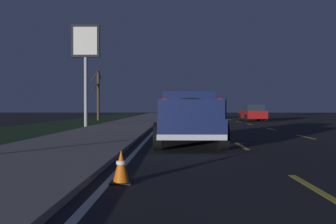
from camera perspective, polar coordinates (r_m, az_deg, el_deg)
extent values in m
plane|color=black|center=(28.08, 9.23, -2.00)|extent=(144.00, 144.00, 0.00)
cube|color=gray|center=(28.01, -6.04, -1.87)|extent=(108.00, 4.00, 0.12)
cube|color=#1E3819|center=(29.06, -15.88, -1.92)|extent=(108.00, 6.00, 0.01)
cube|color=yellow|center=(18.49, 19.15, -3.39)|extent=(2.40, 0.14, 0.01)
cube|color=yellow|center=(24.54, 14.59, -2.38)|extent=(2.40, 0.14, 0.01)
cube|color=yellow|center=(31.08, 11.71, -1.74)|extent=(2.40, 0.14, 0.01)
cube|color=yellow|center=(36.54, 10.10, -1.38)|extent=(2.40, 0.14, 0.01)
cube|color=yellow|center=(42.19, 8.88, -1.10)|extent=(2.40, 0.14, 0.01)
cube|color=yellow|center=(47.15, 8.06, -0.92)|extent=(2.40, 0.14, 0.01)
cube|color=yellow|center=(52.76, 7.31, -0.75)|extent=(2.40, 0.14, 0.01)
cube|color=yellow|center=(59.28, 6.63, -0.59)|extent=(2.40, 0.14, 0.01)
cube|color=yellow|center=(64.58, 6.17, -0.49)|extent=(2.40, 0.14, 0.01)
cube|color=yellow|center=(70.72, 5.73, -0.39)|extent=(2.40, 0.14, 0.01)
cube|color=yellow|center=(77.56, 5.32, -0.29)|extent=(2.40, 0.14, 0.01)
cube|color=yellow|center=(6.91, 20.18, -10.18)|extent=(2.40, 0.14, 0.01)
cube|color=yellow|center=(13.63, 10.52, -4.80)|extent=(2.40, 0.14, 0.01)
cube|color=yellow|center=(19.46, 7.66, -3.16)|extent=(2.40, 0.14, 0.01)
cube|color=yellow|center=(25.72, 6.05, -2.23)|extent=(2.40, 0.14, 0.01)
cube|color=yellow|center=(31.61, 5.12, -1.69)|extent=(2.40, 0.14, 0.01)
cube|color=yellow|center=(38.43, 4.40, -1.27)|extent=(2.40, 0.14, 0.01)
cube|color=yellow|center=(44.84, 3.93, -0.99)|extent=(2.40, 0.14, 0.01)
cube|color=yellow|center=(50.66, 3.60, -0.80)|extent=(2.40, 0.14, 0.01)
cube|color=yellow|center=(56.80, 3.33, -0.64)|extent=(2.40, 0.14, 0.01)
cube|color=yellow|center=(62.11, 3.14, -0.53)|extent=(2.40, 0.14, 0.01)
cube|color=yellow|center=(67.61, 2.97, -0.43)|extent=(2.40, 0.14, 0.01)
cube|color=yellow|center=(73.86, 2.81, -0.34)|extent=(2.40, 0.14, 0.01)
cube|color=yellow|center=(80.35, 2.67, -0.26)|extent=(2.40, 0.14, 0.01)
cube|color=silver|center=(27.82, -1.34, -2.00)|extent=(108.00, 0.14, 0.01)
cube|color=#141E4C|center=(13.92, 3.05, -1.93)|extent=(5.41, 2.02, 0.60)
cube|color=#141E4C|center=(15.10, 2.91, 1.12)|extent=(2.17, 1.85, 0.90)
cube|color=#1E2833|center=(14.05, 3.03, 1.36)|extent=(0.05, 1.44, 0.50)
cube|color=#141E4C|center=(12.83, -1.01, 0.44)|extent=(3.02, 0.09, 0.56)
cube|color=#141E4C|center=(12.89, 7.37, 0.44)|extent=(3.02, 0.09, 0.56)
cube|color=#141E4C|center=(11.25, 3.45, 0.41)|extent=(0.09, 1.88, 0.56)
cube|color=silver|center=(11.28, 3.45, -3.66)|extent=(0.13, 2.00, 0.16)
cube|color=red|center=(11.26, -0.62, 1.43)|extent=(0.06, 0.14, 0.20)
cube|color=red|center=(11.32, 7.50, 1.42)|extent=(0.06, 0.14, 0.20)
ellipsoid|color=#232833|center=(12.83, 3.19, 0.62)|extent=(2.60, 1.53, 0.64)
sphere|color=silver|center=(13.32, 1.57, 0.02)|extent=(0.40, 0.40, 0.40)
sphere|color=beige|center=(12.25, 4.68, -0.13)|extent=(0.34, 0.34, 0.34)
cylinder|color=black|center=(15.72, -0.80, -2.54)|extent=(0.84, 0.28, 0.84)
cylinder|color=black|center=(15.77, 6.49, -2.54)|extent=(0.84, 0.28, 0.84)
cylinder|color=black|center=(12.17, -1.42, -3.48)|extent=(0.84, 0.28, 0.84)
cylinder|color=black|center=(12.24, 7.99, -3.47)|extent=(0.84, 0.28, 0.84)
cube|color=black|center=(41.87, 1.44, -0.25)|extent=(4.41, 1.81, 0.70)
cube|color=#1E2833|center=(41.62, 1.44, 0.61)|extent=(2.47, 1.59, 0.56)
cylinder|color=black|center=(43.38, 0.24, -0.60)|extent=(0.68, 0.22, 0.68)
cylinder|color=black|center=(43.39, 2.62, -0.60)|extent=(0.68, 0.22, 0.68)
cylinder|color=black|center=(40.39, 0.17, -0.70)|extent=(0.68, 0.22, 0.68)
cylinder|color=black|center=(40.40, 2.72, -0.70)|extent=(0.68, 0.22, 0.68)
cube|color=red|center=(39.72, 1.44, -0.23)|extent=(0.09, 1.51, 0.10)
cube|color=maroon|center=(38.21, 12.07, -0.35)|extent=(4.44, 1.90, 0.70)
cube|color=#1E2833|center=(37.96, 12.15, 0.59)|extent=(2.50, 1.64, 0.56)
cylinder|color=black|center=(39.50, 10.33, -0.74)|extent=(0.68, 0.22, 0.68)
cylinder|color=black|center=(39.87, 12.88, -0.73)|extent=(0.68, 0.22, 0.68)
cylinder|color=black|center=(36.57, 11.19, -0.85)|extent=(0.68, 0.22, 0.68)
cylinder|color=black|center=(36.96, 13.93, -0.84)|extent=(0.68, 0.22, 0.68)
cube|color=red|center=(36.11, 12.80, -0.33)|extent=(0.11, 1.51, 0.10)
cylinder|color=#99999E|center=(27.51, -11.74, 5.12)|extent=(0.24, 0.24, 6.89)
cube|color=black|center=(27.80, -11.75, 9.95)|extent=(0.24, 1.90, 2.20)
cube|color=silver|center=(27.67, -11.81, 9.99)|extent=(0.04, 1.60, 1.87)
cylinder|color=#423323|center=(40.37, -10.00, 2.19)|extent=(0.28, 0.28, 4.76)
cylinder|color=#423323|center=(39.95, -10.38, 3.65)|extent=(1.07, 0.49, 0.85)
cylinder|color=#423323|center=(40.42, -10.49, 5.17)|extent=(0.35, 0.74, 1.11)
cylinder|color=#423323|center=(40.85, -9.84, 5.40)|extent=(0.82, 0.21, 0.95)
cube|color=black|center=(6.92, -6.74, -10.05)|extent=(0.36, 0.36, 0.03)
cone|color=orange|center=(6.87, -6.75, -7.67)|extent=(0.28, 0.28, 0.55)
cylinder|color=white|center=(6.86, -6.75, -7.22)|extent=(0.17, 0.17, 0.06)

